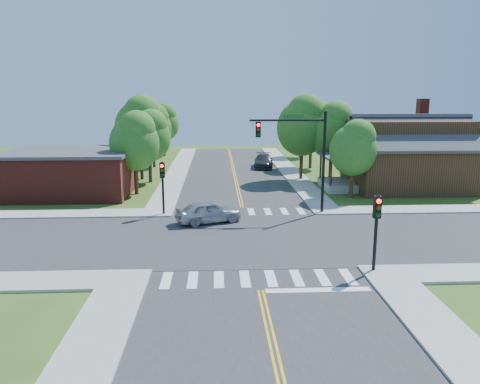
{
  "coord_description": "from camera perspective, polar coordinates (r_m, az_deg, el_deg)",
  "views": [
    {
      "loc": [
        -1.84,
        -26.37,
        8.41
      ],
      "look_at": [
        -0.38,
        2.91,
        2.2
      ],
      "focal_mm": 35.0,
      "sensor_mm": 36.0,
      "label": 1
    }
  ],
  "objects": [
    {
      "name": "tree_w_b",
      "position": [
        46.99,
        -12.03,
        8.08
      ],
      "size": [
        4.89,
        4.64,
        8.31
      ],
      "color": "#382314",
      "rests_on": "ground"
    },
    {
      "name": "centerline",
      "position": [
        27.72,
        1.08,
        -5.6
      ],
      "size": [
        0.3,
        90.0,
        0.01
      ],
      "color": "yellow",
      "rests_on": "ground"
    },
    {
      "name": "ground",
      "position": [
        27.74,
        1.08,
        -5.69
      ],
      "size": [
        100.0,
        100.0,
        0.0
      ],
      "primitive_type": "plane",
      "color": "#34561A",
      "rests_on": "ground"
    },
    {
      "name": "signal_pole_se",
      "position": [
        22.77,
        16.33,
        -3.15
      ],
      "size": [
        0.34,
        0.42,
        3.8
      ],
      "color": "black",
      "rests_on": "ground"
    },
    {
      "name": "crosswalk_north",
      "position": [
        33.67,
        0.36,
        -2.42
      ],
      "size": [
        8.85,
        2.0,
        0.01
      ],
      "color": "white",
      "rests_on": "ground"
    },
    {
      "name": "road_ns",
      "position": [
        27.73,
        1.08,
        -5.65
      ],
      "size": [
        10.0,
        90.0,
        0.04
      ],
      "primitive_type": "cube",
      "color": "#2D2D30",
      "rests_on": "ground"
    },
    {
      "name": "intersection_patch",
      "position": [
        27.74,
        1.08,
        -5.69
      ],
      "size": [
        10.2,
        10.2,
        0.06
      ],
      "primitive_type": "cube",
      "color": "#2D2D30",
      "rests_on": "ground"
    },
    {
      "name": "signal_pole_nw",
      "position": [
        32.67,
        -9.43,
        1.67
      ],
      "size": [
        0.34,
        0.42,
        3.8
      ],
      "color": "black",
      "rests_on": "ground"
    },
    {
      "name": "road_ew",
      "position": [
        27.73,
        1.08,
        -5.64
      ],
      "size": [
        90.0,
        10.0,
        0.04
      ],
      "primitive_type": "cube",
      "color": "#2D2D30",
      "rests_on": "ground"
    },
    {
      "name": "tree_w_c",
      "position": [
        54.62,
        -10.52,
        7.93
      ],
      "size": [
        4.27,
        4.06,
        7.27
      ],
      "color": "#382314",
      "rests_on": "ground"
    },
    {
      "name": "tree_e_a",
      "position": [
        38.72,
        13.78,
        5.39
      ],
      "size": [
        3.78,
        3.6,
        6.43
      ],
      "color": "#382314",
      "rests_on": "ground"
    },
    {
      "name": "car_dgrey",
      "position": [
        53.78,
        2.87,
        3.76
      ],
      "size": [
        3.12,
        5.56,
        1.49
      ],
      "primitive_type": "imported",
      "rotation": [
        0.0,
        0.0,
        -0.1
      ],
      "color": "#2D3033",
      "rests_on": "ground"
    },
    {
      "name": "tree_bldg",
      "position": [
        45.27,
        -10.96,
        6.89
      ],
      "size": [
        4.11,
        3.91,
        6.99
      ],
      "color": "#382314",
      "rests_on": "ground"
    },
    {
      "name": "stop_bar",
      "position": [
        21.02,
        9.5,
        -11.8
      ],
      "size": [
        4.6,
        0.45,
        0.09
      ],
      "primitive_type": "cube",
      "color": "white",
      "rests_on": "ground"
    },
    {
      "name": "tree_w_d",
      "position": [
        64.14,
        -9.27,
        8.48
      ],
      "size": [
        4.2,
        3.99,
        7.14
      ],
      "color": "#382314",
      "rests_on": "ground"
    },
    {
      "name": "tree_e_b",
      "position": [
        45.72,
        11.27,
        7.55
      ],
      "size": [
        4.56,
        4.33,
        7.75
      ],
      "color": "#382314",
      "rests_on": "ground"
    },
    {
      "name": "tree_e_c",
      "position": [
        53.71,
        8.8,
        8.27
      ],
      "size": [
        4.56,
        4.33,
        7.75
      ],
      "color": "#382314",
      "rests_on": "ground"
    },
    {
      "name": "tree_e_d",
      "position": [
        62.92,
        7.51,
        8.29
      ],
      "size": [
        4.03,
        3.83,
        6.85
      ],
      "color": "#382314",
      "rests_on": "ground"
    },
    {
      "name": "building_nw",
      "position": [
        41.96,
        -19.97,
        2.29
      ],
      "size": [
        10.4,
        8.4,
        3.73
      ],
      "color": "maroon",
      "rests_on": "ground"
    },
    {
      "name": "sidewalk_nw",
      "position": [
        45.22,
        -20.81,
        0.55
      ],
      "size": [
        40.0,
        40.0,
        0.14
      ],
      "color": "#9E9B93",
      "rests_on": "ground"
    },
    {
      "name": "crosswalk_south",
      "position": [
        21.91,
        2.21,
        -10.49
      ],
      "size": [
        8.85,
        2.0,
        0.01
      ],
      "color": "white",
      "rests_on": "ground"
    },
    {
      "name": "tree_w_a",
      "position": [
        40.02,
        -12.66,
        6.24
      ],
      "size": [
        4.15,
        3.94,
        7.06
      ],
      "color": "#382314",
      "rests_on": "ground"
    },
    {
      "name": "house_ne",
      "position": [
        44.29,
        19.73,
        4.67
      ],
      "size": [
        13.05,
        8.8,
        7.11
      ],
      "color": "#331F11",
      "rests_on": "ground"
    },
    {
      "name": "sidewalk_ne",
      "position": [
        46.48,
        19.52,
        0.93
      ],
      "size": [
        40.0,
        40.0,
        0.14
      ],
      "color": "#9E9B93",
      "rests_on": "ground"
    },
    {
      "name": "car_silver",
      "position": [
        30.84,
        -3.86,
        -2.48
      ],
      "size": [
        4.47,
        5.4,
        1.47
      ],
      "primitive_type": "imported",
      "rotation": [
        0.0,
        0.0,
        1.92
      ],
      "color": "#BABCC1",
      "rests_on": "ground"
    },
    {
      "name": "tree_house",
      "position": [
        45.89,
        7.71,
        8.23
      ],
      "size": [
        4.94,
        4.7,
        8.4
      ],
      "color": "#382314",
      "rests_on": "ground"
    },
    {
      "name": "signal_mast_ne",
      "position": [
        32.66,
        7.34,
        5.61
      ],
      "size": [
        5.3,
        0.42,
        7.2
      ],
      "color": "black",
      "rests_on": "ground"
    }
  ]
}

